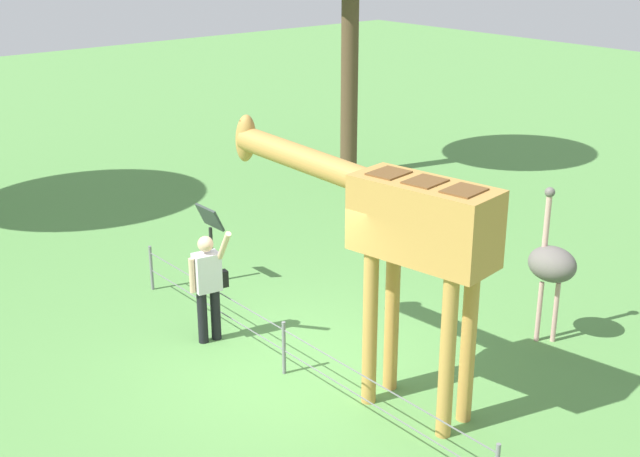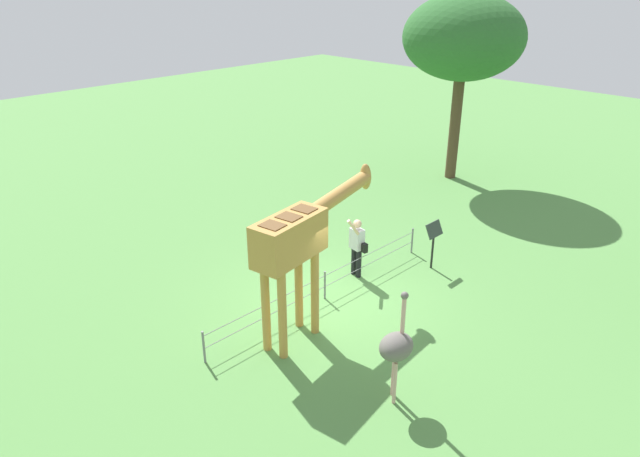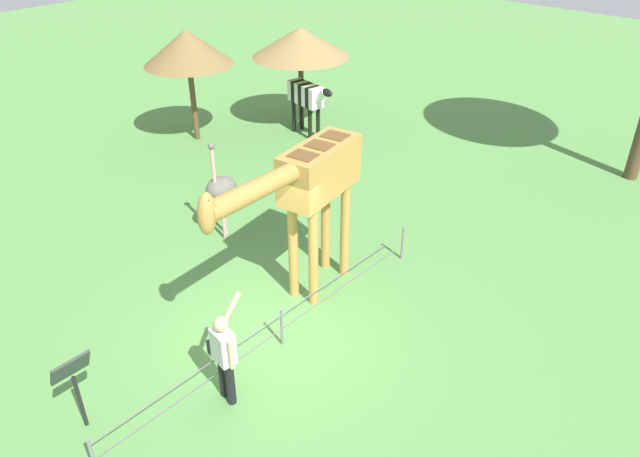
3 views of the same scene
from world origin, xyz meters
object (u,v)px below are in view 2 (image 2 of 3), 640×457
object	(u,v)px
tree_northeast	(464,38)
visitor	(357,244)
ostrich	(396,347)
giraffe	(300,239)
info_sign	(434,236)

from	to	relation	value
tree_northeast	visitor	bearing A→B (deg)	-162.78
tree_northeast	ostrich	bearing A→B (deg)	-151.34
ostrich	tree_northeast	bearing A→B (deg)	28.66
visitor	giraffe	bearing A→B (deg)	-162.76
giraffe	tree_northeast	distance (m)	11.99
visitor	ostrich	size ratio (longest dim) A/B	0.78
giraffe	tree_northeast	size ratio (longest dim) A/B	0.59
tree_northeast	info_sign	distance (m)	8.64
visitor	tree_northeast	xyz separation A→B (m)	(8.33, 2.58, 4.19)
giraffe	visitor	distance (m)	3.25
giraffe	visitor	world-z (taller)	giraffe
info_sign	ostrich	bearing A→B (deg)	-152.55
giraffe	info_sign	xyz separation A→B (m)	(4.54, -0.28, -1.34)
visitor	info_sign	xyz separation A→B (m)	(1.73, -1.15, 0.05)
ostrich	info_sign	world-z (taller)	ostrich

